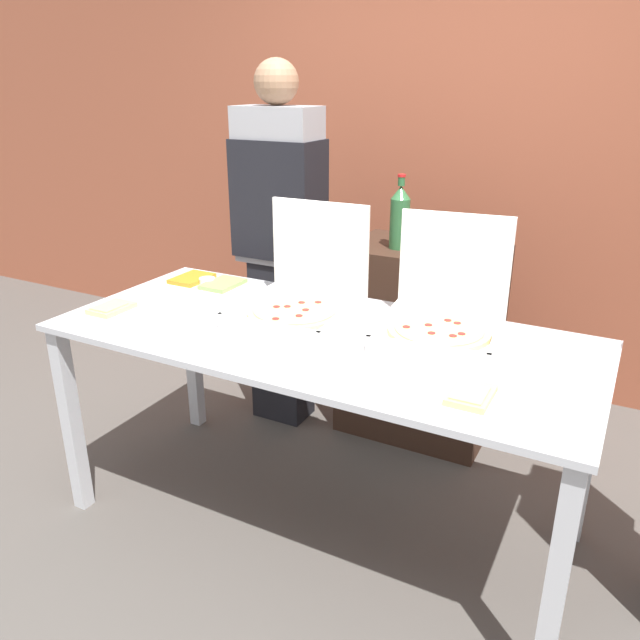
# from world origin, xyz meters

# --- Properties ---
(ground_plane) EXTENTS (16.00, 16.00, 0.00)m
(ground_plane) POSITION_xyz_m (0.00, 0.00, 0.00)
(ground_plane) COLOR #514C47
(brick_wall_behind) EXTENTS (10.00, 0.06, 2.80)m
(brick_wall_behind) POSITION_xyz_m (0.00, 1.70, 1.40)
(brick_wall_behind) COLOR #9E5138
(brick_wall_behind) RESTS_ON ground_plane
(buffet_table) EXTENTS (2.02, 0.89, 0.86)m
(buffet_table) POSITION_xyz_m (0.00, 0.00, 0.75)
(buffet_table) COLOR silver
(buffet_table) RESTS_ON ground_plane
(pizza_box_near_right) EXTENTS (0.47, 0.48, 0.42)m
(pizza_box_near_right) POSITION_xyz_m (0.40, 0.20, 0.93)
(pizza_box_near_right) COLOR white
(pizza_box_near_right) RESTS_ON buffet_table
(pizza_box_far_left) EXTENTS (0.44, 0.46, 0.43)m
(pizza_box_far_left) POSITION_xyz_m (-0.16, 0.13, 0.93)
(pizza_box_far_left) COLOR white
(pizza_box_far_left) RESTS_ON buffet_table
(paper_plate_front_right) EXTENTS (0.24, 0.24, 0.03)m
(paper_plate_front_right) POSITION_xyz_m (0.64, -0.26, 0.87)
(paper_plate_front_right) COLOR white
(paper_plate_front_right) RESTS_ON buffet_table
(paper_plate_front_left) EXTENTS (0.25, 0.25, 0.03)m
(paper_plate_front_left) POSITION_xyz_m (-0.85, -0.20, 0.87)
(paper_plate_front_left) COLOR white
(paper_plate_front_left) RESTS_ON buffet_table
(veggie_tray) EXTENTS (0.38, 0.24, 0.05)m
(veggie_tray) POSITION_xyz_m (-0.69, 0.21, 0.88)
(veggie_tray) COLOR white
(veggie_tray) RESTS_ON buffet_table
(sideboard_podium) EXTENTS (0.74, 0.49, 0.98)m
(sideboard_podium) POSITION_xyz_m (0.09, 0.92, 0.49)
(sideboard_podium) COLOR #382319
(sideboard_podium) RESTS_ON ground_plane
(soda_bottle) EXTENTS (0.09, 0.09, 0.35)m
(soda_bottle) POSITION_xyz_m (-0.02, 0.84, 1.14)
(soda_bottle) COLOR #2D6638
(soda_bottle) RESTS_ON sideboard_podium
(soda_can_silver) EXTENTS (0.07, 0.07, 0.12)m
(soda_can_silver) POSITION_xyz_m (0.31, 0.95, 1.05)
(soda_can_silver) COLOR silver
(soda_can_silver) RESTS_ON sideboard_podium
(soda_can_colored) EXTENTS (0.07, 0.07, 0.12)m
(soda_can_colored) POSITION_xyz_m (0.11, 0.95, 1.05)
(soda_can_colored) COLOR #334CB2
(soda_can_colored) RESTS_ON sideboard_podium
(person_server_vest) EXTENTS (0.42, 0.24, 1.83)m
(person_server_vest) POSITION_xyz_m (-0.60, 0.70, 1.04)
(person_server_vest) COLOR black
(person_server_vest) RESTS_ON ground_plane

